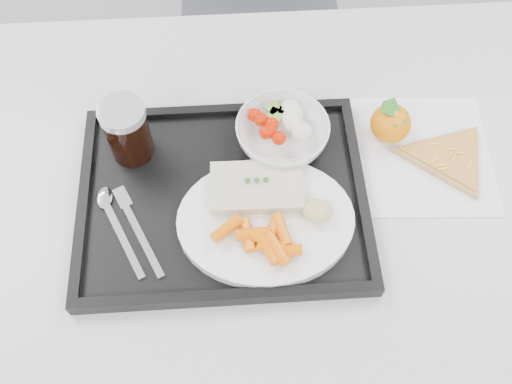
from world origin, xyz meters
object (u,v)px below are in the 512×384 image
(table, at_px, (253,207))
(dinner_plate, at_px, (266,221))
(salad_bowl, at_px, (282,134))
(pizza_slice, at_px, (448,158))
(cola_glass, at_px, (127,130))
(tangerine, at_px, (391,123))
(tray, at_px, (223,198))

(table, bearing_deg, dinner_plate, -77.92)
(dinner_plate, bearing_deg, salad_bowl, 76.03)
(pizza_slice, bearing_deg, cola_glass, 175.24)
(cola_glass, distance_m, pizza_slice, 0.52)
(salad_bowl, height_order, tangerine, tangerine)
(tray, height_order, dinner_plate, dinner_plate)
(tray, height_order, cola_glass, cola_glass)
(dinner_plate, relative_size, salad_bowl, 1.78)
(table, bearing_deg, tray, -155.15)
(table, height_order, cola_glass, cola_glass)
(cola_glass, bearing_deg, table, -21.00)
(salad_bowl, bearing_deg, dinner_plate, -103.97)
(cola_glass, bearing_deg, tray, -33.65)
(dinner_plate, bearing_deg, tray, 140.73)
(pizza_slice, bearing_deg, table, -174.65)
(tray, bearing_deg, tangerine, 21.35)
(salad_bowl, relative_size, pizza_slice, 0.67)
(tangerine, bearing_deg, pizza_slice, -32.41)
(salad_bowl, distance_m, cola_glass, 0.25)
(salad_bowl, bearing_deg, pizza_slice, -9.47)
(tray, height_order, pizza_slice, tray)
(cola_glass, bearing_deg, salad_bowl, 0.53)
(cola_glass, bearing_deg, dinner_plate, -35.46)
(table, height_order, pizza_slice, pizza_slice)
(salad_bowl, bearing_deg, tangerine, 3.89)
(tray, height_order, salad_bowl, salad_bowl)
(table, bearing_deg, tangerine, 20.61)
(table, relative_size, cola_glass, 11.11)
(tray, bearing_deg, pizza_slice, 8.03)
(tray, distance_m, tangerine, 0.31)
(cola_glass, height_order, pizza_slice, cola_glass)
(pizza_slice, bearing_deg, tray, -171.97)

